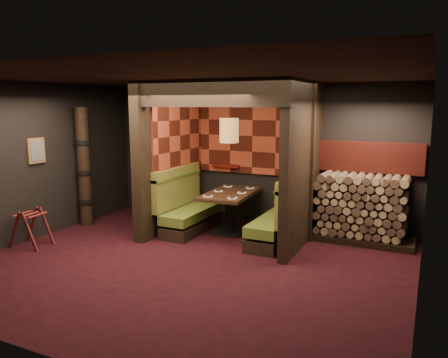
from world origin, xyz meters
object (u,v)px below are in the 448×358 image
booth_bench_left (188,210)px  dining_table (230,204)px  luggage_rack (31,227)px  firewood_stack (365,209)px  pendant_lamp (229,130)px  booth_bench_right (280,221)px  totem_column (84,168)px

booth_bench_left → dining_table: 0.87m
booth_bench_left → luggage_rack: (-1.97, -2.03, -0.05)m
dining_table → luggage_rack: dining_table is taller
booth_bench_left → firewood_stack: size_ratio=0.92×
pendant_lamp → luggage_rack: bearing=-142.1°
booth_bench_left → pendant_lamp: 1.79m
booth_bench_left → firewood_stack: bearing=12.2°
luggage_rack → firewood_stack: (5.22, 2.73, 0.26)m
booth_bench_left → luggage_rack: 2.83m
booth_bench_right → totem_column: (-3.98, -0.55, 0.79)m
luggage_rack → totem_column: (-0.12, 1.48, 0.84)m
dining_table → firewood_stack: (2.42, 0.50, 0.05)m
luggage_rack → totem_column: size_ratio=0.29×
pendant_lamp → totem_column: 3.10m
dining_table → firewood_stack: bearing=11.6°
luggage_rack → firewood_stack: bearing=27.6°
totem_column → firewood_stack: (5.33, 1.25, -0.57)m
pendant_lamp → totem_column: bearing=-166.5°
booth_bench_left → firewood_stack: (3.25, 0.70, 0.21)m
booth_bench_left → luggage_rack: bearing=-134.2°
pendant_lamp → totem_column: pendant_lamp is taller
booth_bench_right → firewood_stack: (1.35, 0.70, 0.21)m
booth_bench_right → pendant_lamp: bearing=171.9°
totem_column → firewood_stack: 5.51m
pendant_lamp → dining_table: bearing=90.0°
booth_bench_right → booth_bench_left: bearing=180.0°
totem_column → firewood_stack: size_ratio=1.39×
booth_bench_right → firewood_stack: 1.54m
totem_column → firewood_stack: totem_column is taller
dining_table → pendant_lamp: bearing=-90.0°
dining_table → luggage_rack: bearing=-141.5°
pendant_lamp → firewood_stack: bearing=12.8°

